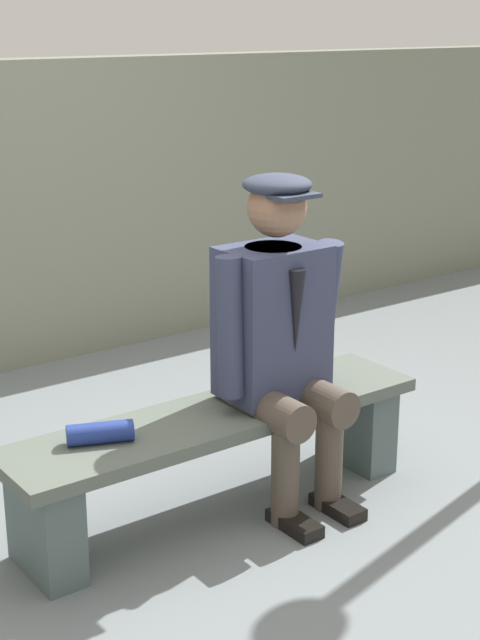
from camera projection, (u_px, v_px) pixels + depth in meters
ground_plane at (219, 511)px, 3.84m from camera, size 30.00×30.00×0.00m
bench at (218, 444)px, 3.75m from camera, size 1.74×0.41×0.43m
seated_man at (280, 330)px, 3.73m from camera, size 0.57×0.55×1.32m
rolled_magazine at (100, 433)px, 3.43m from camera, size 0.25×0.16×0.08m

